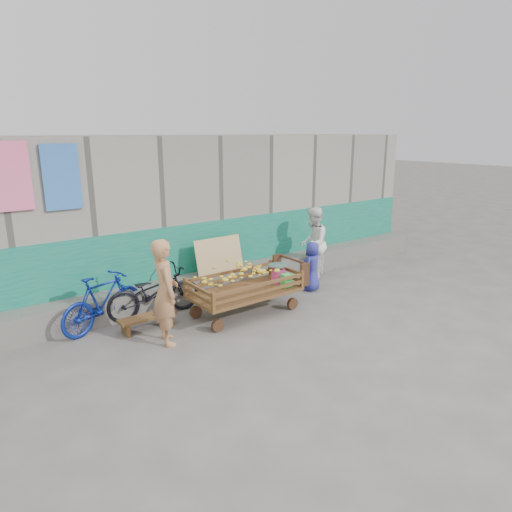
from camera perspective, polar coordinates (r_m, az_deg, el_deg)
ground at (r=7.10m, az=3.28°, el=-10.40°), size 80.00×80.00×0.00m
building_wall at (r=9.96m, az=-11.87°, el=5.67°), size 12.00×3.50×3.00m
banana_cart at (r=7.81m, az=-1.58°, el=-3.19°), size 2.07×0.95×0.88m
bench at (r=7.58m, az=-13.40°, el=-7.69°), size 0.92×0.28×0.23m
vendor_man at (r=6.84m, az=-11.28°, el=-4.44°), size 0.50×0.65×1.60m
woman at (r=9.79m, az=7.15°, el=1.59°), size 0.96×0.92×1.55m
child at (r=9.10m, az=7.03°, el=-1.27°), size 0.57×0.47×0.99m
bicycle_dark at (r=7.99m, az=-12.62°, el=-4.42°), size 1.68×0.70×0.86m
bicycle_blue at (r=7.69m, az=-18.60°, el=-5.43°), size 1.58×0.88×0.91m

